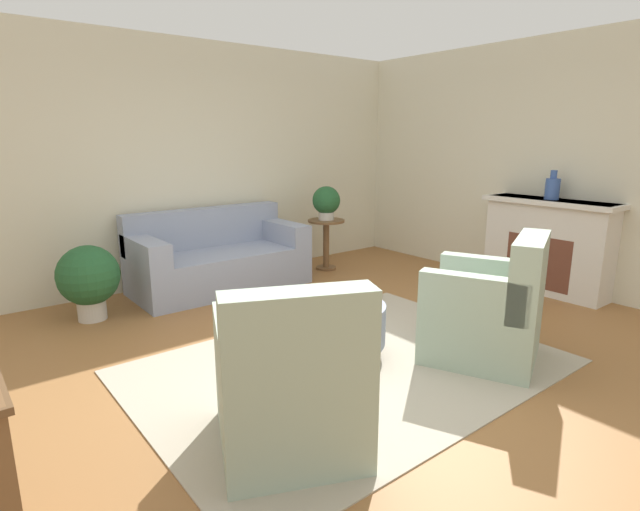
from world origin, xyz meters
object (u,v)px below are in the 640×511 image
(side_table, at_px, (326,236))
(ottoman_table, at_px, (333,323))
(potted_plant_on_side_table, at_px, (326,202))
(couch, at_px, (218,260))
(potted_plant_floor, at_px, (89,278))
(armchair_left, at_px, (290,387))
(armchair_right, at_px, (490,313))
(vase_mantel_near, at_px, (552,188))

(side_table, bearing_deg, ottoman_table, -127.94)
(side_table, relative_size, potted_plant_on_side_table, 1.52)
(couch, height_order, ottoman_table, couch)
(ottoman_table, xyz_separation_m, potted_plant_floor, (-1.27, 2.08, 0.13))
(armchair_left, height_order, armchair_right, same)
(vase_mantel_near, bearing_deg, potted_plant_on_side_table, 119.37)
(armchair_left, relative_size, armchair_right, 1.00)
(side_table, relative_size, potted_plant_floor, 0.91)
(potted_plant_on_side_table, height_order, potted_plant_floor, potted_plant_on_side_table)
(armchair_right, bearing_deg, side_table, 75.60)
(potted_plant_floor, bearing_deg, vase_mantel_near, -27.61)
(couch, distance_m, armchair_left, 3.27)
(vase_mantel_near, height_order, potted_plant_floor, vase_mantel_near)
(armchair_left, height_order, ottoman_table, armchair_left)
(ottoman_table, distance_m, vase_mantel_near, 3.10)
(armchair_left, relative_size, potted_plant_floor, 1.45)
(potted_plant_floor, bearing_deg, potted_plant_on_side_table, 1.48)
(couch, height_order, armchair_left, armchair_left)
(side_table, bearing_deg, armchair_left, -131.90)
(couch, xyz_separation_m, ottoman_table, (-0.18, -2.28, -0.04))
(armchair_right, height_order, vase_mantel_near, vase_mantel_near)
(armchair_left, relative_size, vase_mantel_near, 3.34)
(armchair_right, relative_size, ottoman_table, 1.28)
(armchair_right, relative_size, vase_mantel_near, 3.34)
(vase_mantel_near, bearing_deg, potted_plant_floor, 152.39)
(ottoman_table, relative_size, potted_plant_floor, 1.14)
(couch, relative_size, side_table, 2.94)
(ottoman_table, xyz_separation_m, vase_mantel_near, (2.97, -0.14, 0.89))
(ottoman_table, bearing_deg, couch, 85.61)
(side_table, xyz_separation_m, potted_plant_floor, (-2.95, -0.08, -0.03))
(armchair_left, distance_m, ottoman_table, 1.25)
(potted_plant_floor, bearing_deg, armchair_left, -83.75)
(armchair_left, relative_size, potted_plant_on_side_table, 2.43)
(side_table, relative_size, vase_mantel_near, 2.10)
(couch, bearing_deg, ottoman_table, -94.39)
(ottoman_table, bearing_deg, armchair_right, -40.50)
(armchair_right, xyz_separation_m, vase_mantel_near, (2.05, 0.64, 0.79))
(ottoman_table, xyz_separation_m, side_table, (1.68, 2.15, 0.16))
(armchair_right, xyz_separation_m, potted_plant_on_side_table, (0.76, 2.94, 0.51))
(vase_mantel_near, distance_m, potted_plant_on_side_table, 2.65)
(couch, xyz_separation_m, side_table, (1.50, -0.13, 0.11))
(ottoman_table, distance_m, potted_plant_on_side_table, 2.80)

